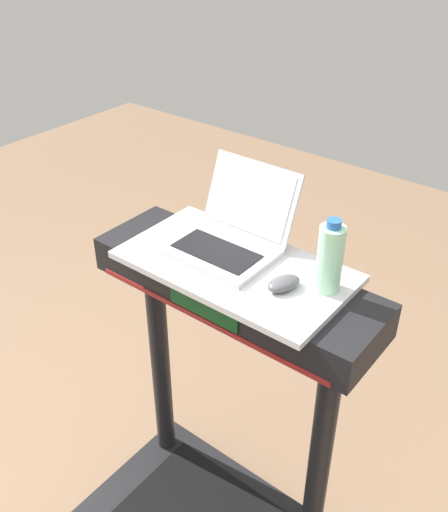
{
  "coord_description": "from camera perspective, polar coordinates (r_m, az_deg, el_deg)",
  "views": [
    {
      "loc": [
        0.83,
        -0.41,
        2.09
      ],
      "look_at": [
        0.0,
        0.65,
        1.22
      ],
      "focal_mm": 40.77,
      "sensor_mm": 36.0,
      "label": 1
    }
  ],
  "objects": [
    {
      "name": "desk_board",
      "position": [
        1.67,
        1.06,
        -1.0
      ],
      "size": [
        0.67,
        0.37,
        0.02
      ],
      "primitive_type": "cube",
      "color": "silver",
      "rests_on": "treadmill_base"
    },
    {
      "name": "laptop",
      "position": [
        1.71,
        0.62,
        2.21
      ],
      "size": [
        0.31,
        0.31,
        0.23
      ],
      "rotation": [
        0.0,
        0.0,
        -0.03
      ],
      "color": "#B7B7BC",
      "rests_on": "desk_board"
    },
    {
      "name": "computer_mouse",
      "position": [
        1.56,
        5.88,
        -2.69
      ],
      "size": [
        0.09,
        0.11,
        0.03
      ],
      "primitive_type": "ellipsoid",
      "rotation": [
        0.0,
        0.0,
        -0.32
      ],
      "color": "#4C4C51",
      "rests_on": "desk_board"
    },
    {
      "name": "water_bottle",
      "position": [
        1.53,
        10.36,
        -0.19
      ],
      "size": [
        0.07,
        0.07,
        0.21
      ],
      "color": "#9EDBB2",
      "rests_on": "desk_board"
    }
  ]
}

